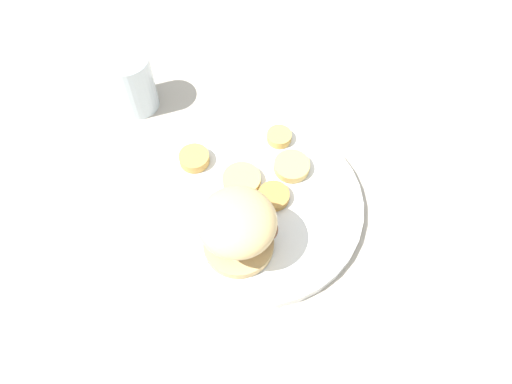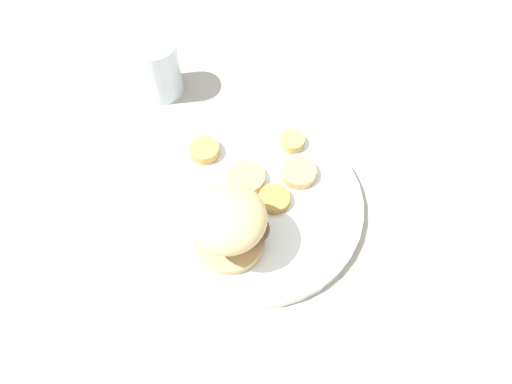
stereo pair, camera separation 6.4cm
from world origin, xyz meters
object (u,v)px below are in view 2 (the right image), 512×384
(drinking_glass, at_px, (159,68))
(sandwich, at_px, (229,223))
(dinner_plate, at_px, (256,204))
(fork, at_px, (439,205))

(drinking_glass, bearing_deg, sandwich, -179.66)
(dinner_plate, bearing_deg, drinking_glass, 12.15)
(sandwich, bearing_deg, drinking_glass, 0.34)
(sandwich, relative_size, drinking_glass, 1.08)
(sandwich, distance_m, drinking_glass, 0.32)
(dinner_plate, xyz_separation_m, fork, (-0.10, -0.25, -0.01))
(fork, xyz_separation_m, drinking_glass, (0.37, 0.31, 0.05))
(dinner_plate, bearing_deg, fork, -111.82)
(sandwich, bearing_deg, fork, -99.80)
(dinner_plate, relative_size, drinking_glass, 3.07)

